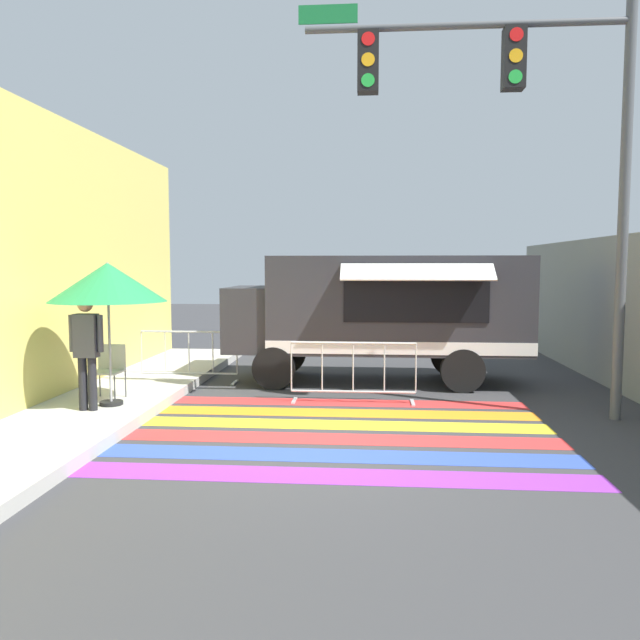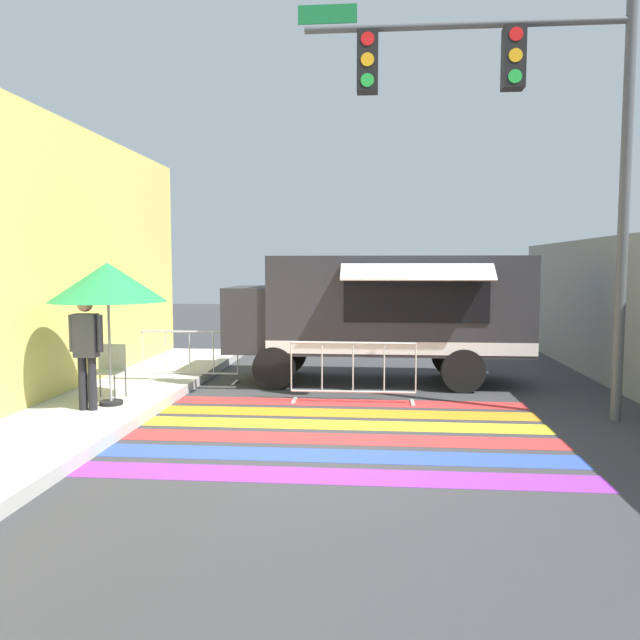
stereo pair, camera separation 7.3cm
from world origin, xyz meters
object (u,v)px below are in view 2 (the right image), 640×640
at_px(traffic_signal_pole, 517,118).
at_px(folding_chair, 109,366).
at_px(patio_umbrella, 108,283).
at_px(vendor_person, 86,345).
at_px(barricade_side, 190,357).
at_px(barricade_front, 353,372).
at_px(food_truck, 375,308).

xyz_separation_m(traffic_signal_pole, folding_chair, (-6.49, 0.10, -3.87)).
xyz_separation_m(patio_umbrella, folding_chair, (-0.23, 0.49, -1.40)).
relative_size(traffic_signal_pole, patio_umbrella, 2.81).
xyz_separation_m(vendor_person, barricade_side, (0.61, 3.24, -0.64)).
height_order(patio_umbrella, folding_chair, patio_umbrella).
distance_m(patio_umbrella, barricade_front, 4.29).
height_order(folding_chair, barricade_side, folding_chair).
bearing_deg(vendor_person, food_truck, 42.79).
bearing_deg(barricade_front, vendor_person, -157.55).
xyz_separation_m(food_truck, vendor_person, (-4.36, -3.63, -0.36)).
relative_size(traffic_signal_pole, folding_chair, 7.09).
bearing_deg(barricade_side, vendor_person, -100.71).
bearing_deg(barricade_side, traffic_signal_pole, -22.93).
distance_m(food_truck, patio_umbrella, 5.31).
height_order(folding_chair, barricade_front, folding_chair).
bearing_deg(traffic_signal_pole, barricade_front, 160.39).
bearing_deg(patio_umbrella, barricade_side, 81.73).
distance_m(food_truck, vendor_person, 5.68).
bearing_deg(food_truck, barricade_side, -174.04).
xyz_separation_m(traffic_signal_pole, vendor_person, (-6.46, -0.77, -3.41)).
height_order(food_truck, barricade_side, food_truck).
bearing_deg(vendor_person, folding_chair, 95.44).
relative_size(folding_chair, vendor_person, 0.51).
relative_size(folding_chair, barricade_side, 0.44).
bearing_deg(food_truck, barricade_front, -100.60).
distance_m(vendor_person, barricade_side, 3.36).
relative_size(vendor_person, barricade_side, 0.87).
relative_size(food_truck, barricade_side, 2.98).
bearing_deg(vendor_person, barricade_front, 25.44).
height_order(traffic_signal_pole, barricade_front, traffic_signal_pole).
distance_m(traffic_signal_pole, vendor_person, 7.34).
height_order(traffic_signal_pole, folding_chair, traffic_signal_pole).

